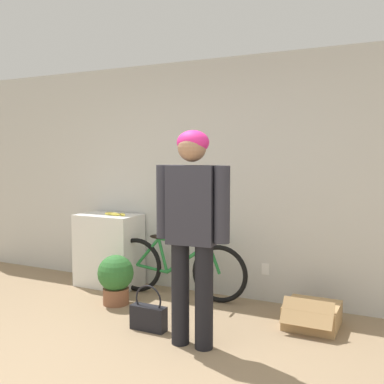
% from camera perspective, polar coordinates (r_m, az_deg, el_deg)
% --- Properties ---
extents(wall_back, '(8.00, 0.07, 2.60)m').
position_cam_1_polar(wall_back, '(4.96, 3.47, 1.74)').
color(wall_back, silver).
rests_on(wall_back, ground_plane).
extents(side_shelf, '(0.74, 0.45, 0.85)m').
position_cam_1_polar(side_shelf, '(5.49, -10.49, -7.25)').
color(side_shelf, white).
rests_on(side_shelf, ground_plane).
extents(person, '(0.64, 0.25, 1.75)m').
position_cam_1_polar(person, '(3.60, 0.01, -3.56)').
color(person, black).
rests_on(person, ground_plane).
extents(bicycle, '(1.61, 0.46, 0.69)m').
position_cam_1_polar(bicycle, '(4.99, -1.98, -9.51)').
color(bicycle, black).
rests_on(bicycle, ground_plane).
extents(banana, '(0.30, 0.08, 0.04)m').
position_cam_1_polar(banana, '(5.30, -9.72, -2.77)').
color(banana, '#EAD64C').
rests_on(banana, side_shelf).
extents(handbag, '(0.33, 0.11, 0.41)m').
position_cam_1_polar(handbag, '(4.16, -5.55, -15.37)').
color(handbag, black).
rests_on(handbag, ground_plane).
extents(cardboard_box, '(0.47, 0.54, 0.30)m').
position_cam_1_polar(cardboard_box, '(4.36, 15.01, -14.86)').
color(cardboard_box, tan).
rests_on(cardboard_box, ground_plane).
extents(potted_plant, '(0.38, 0.38, 0.52)m').
position_cam_1_polar(potted_plant, '(4.83, -9.67, -10.62)').
color(potted_plant, brown).
rests_on(potted_plant, ground_plane).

